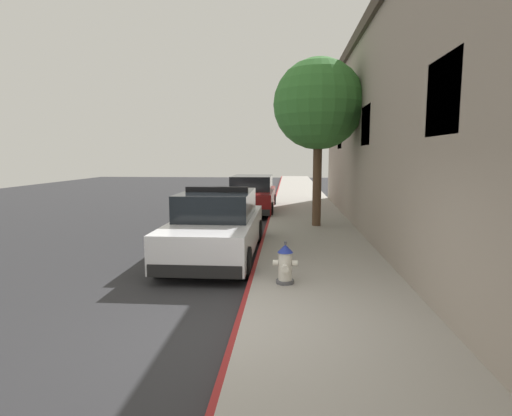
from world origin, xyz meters
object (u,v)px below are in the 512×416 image
Objects in this scene: police_cruiser at (217,226)px; parked_car_silver_ahead at (252,195)px; fire_hydrant at (285,264)px; street_tree at (319,105)px.

police_cruiser is 1.00× the size of parked_car_silver_ahead.
police_cruiser reaches higher than fire_hydrant.
parked_car_silver_ahead is 10.47m from fire_hydrant.
street_tree is at bearing 54.61° from police_cruiser.
police_cruiser is at bearing -125.39° from street_tree.
police_cruiser is 5.56m from street_tree.
police_cruiser is at bearing -91.14° from parked_car_silver_ahead.
parked_car_silver_ahead reaches higher than fire_hydrant.
street_tree is at bearing 81.12° from fire_hydrant.
fire_hydrant is at bearing -56.53° from police_cruiser.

